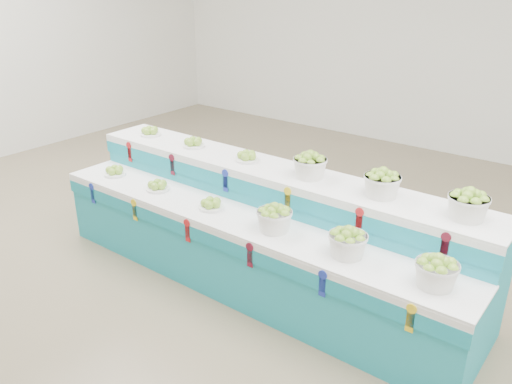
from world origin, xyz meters
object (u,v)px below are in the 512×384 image
at_px(display_stand, 256,229).
at_px(basket_lower_left, 274,218).
at_px(plate_upper_mid, 193,142).
at_px(basket_upper_right, 468,205).

distance_m(display_stand, basket_lower_left, 0.56).
bearing_deg(plate_upper_mid, basket_lower_left, -20.55).
relative_size(display_stand, plate_upper_mid, 18.35).
bearing_deg(basket_lower_left, display_stand, 146.17).
bearing_deg(basket_upper_right, plate_upper_mid, 179.74).
distance_m(plate_upper_mid, basket_upper_right, 2.68).
bearing_deg(basket_upper_right, basket_lower_left, -159.15).
xyz_separation_m(display_stand, basket_lower_left, (0.38, -0.25, 0.32)).
relative_size(basket_lower_left, plate_upper_mid, 1.29).
distance_m(basket_lower_left, basket_upper_right, 1.43).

